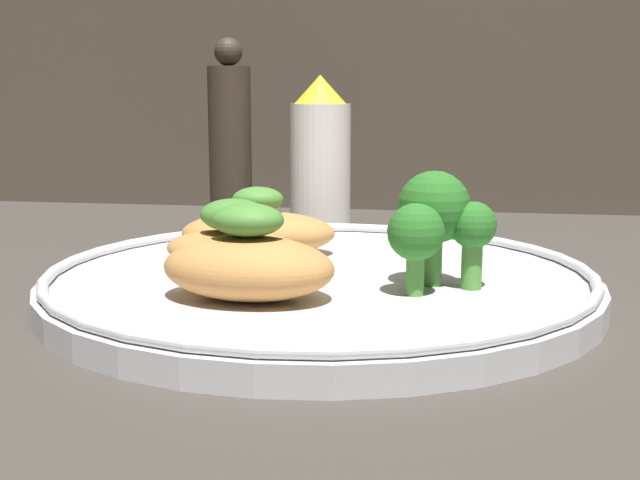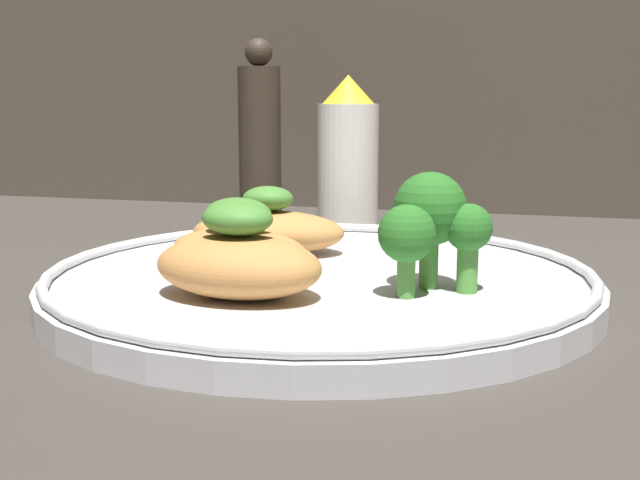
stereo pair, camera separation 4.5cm
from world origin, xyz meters
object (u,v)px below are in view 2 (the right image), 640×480
(pepper_grinder, at_px, (260,143))
(broccoli_bunch, at_px, (431,221))
(plate, at_px, (320,282))
(sauce_bottle, at_px, (348,158))

(pepper_grinder, bearing_deg, broccoli_bunch, -54.02)
(plate, xyz_separation_m, pepper_grinder, (-0.11, 0.22, 0.06))
(broccoli_bunch, height_order, sauce_bottle, sauce_bottle)
(sauce_bottle, relative_size, pepper_grinder, 0.81)
(sauce_bottle, bearing_deg, plate, -80.66)
(plate, height_order, broccoli_bunch, broccoli_bunch)
(plate, xyz_separation_m, sauce_bottle, (-0.04, 0.22, 0.05))
(plate, bearing_deg, broccoli_bunch, -18.83)
(plate, xyz_separation_m, broccoli_bunch, (0.06, -0.02, 0.04))
(plate, distance_m, broccoli_bunch, 0.08)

